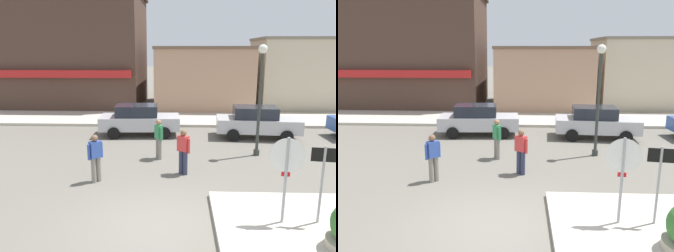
% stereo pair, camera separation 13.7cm
% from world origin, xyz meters
% --- Properties ---
extents(ground_plane, '(160.00, 160.00, 0.00)m').
position_xyz_m(ground_plane, '(0.00, 0.00, 0.00)').
color(ground_plane, '#6B665B').
extents(kerb_far, '(80.00, 4.00, 0.15)m').
position_xyz_m(kerb_far, '(0.00, 12.66, 0.07)').
color(kerb_far, beige).
rests_on(kerb_far, ground).
extents(stop_sign, '(0.81, 0.13, 2.30)m').
position_xyz_m(stop_sign, '(3.05, 0.03, 1.52)').
color(stop_sign, '#9E9EA3').
rests_on(stop_sign, ground).
extents(one_way_sign, '(0.60, 0.10, 2.10)m').
position_xyz_m(one_way_sign, '(3.91, 0.03, 1.33)').
color(one_way_sign, '#9E9EA3').
rests_on(one_way_sign, ground).
extents(lamp_post, '(0.36, 0.36, 4.54)m').
position_xyz_m(lamp_post, '(3.70, 5.74, 2.96)').
color(lamp_post, '#333833').
rests_on(lamp_post, ground).
extents(parked_car_nearest, '(4.08, 2.04, 1.56)m').
position_xyz_m(parked_car_nearest, '(-1.57, 8.88, 0.81)').
color(parked_car_nearest, '#B7B7BC').
rests_on(parked_car_nearest, ground).
extents(parked_car_second, '(4.11, 2.10, 1.56)m').
position_xyz_m(parked_car_second, '(4.31, 8.57, 0.81)').
color(parked_car_second, '#B7B7BC').
rests_on(parked_car_second, ground).
extents(pedestrian_crossing_near, '(0.49, 0.40, 1.61)m').
position_xyz_m(pedestrian_crossing_near, '(0.64, 3.50, 0.87)').
color(pedestrian_crossing_near, '#2D334C').
rests_on(pedestrian_crossing_near, ground).
extents(pedestrian_crossing_far, '(0.36, 0.53, 1.61)m').
position_xyz_m(pedestrian_crossing_far, '(-0.33, 5.12, 0.87)').
color(pedestrian_crossing_far, gray).
rests_on(pedestrian_crossing_far, ground).
extents(pedestrian_kerb_side, '(0.46, 0.44, 1.61)m').
position_xyz_m(pedestrian_kerb_side, '(-2.24, 2.68, 0.87)').
color(pedestrian_kerb_side, gray).
rests_on(pedestrian_kerb_side, ground).
extents(building_corner_shop, '(11.12, 8.14, 8.43)m').
position_xyz_m(building_corner_shop, '(-7.90, 18.49, 4.22)').
color(building_corner_shop, '#473328').
rests_on(building_corner_shop, ground).
extents(building_storefront_left_near, '(6.92, 7.93, 4.52)m').
position_xyz_m(building_storefront_left_near, '(2.13, 18.17, 2.26)').
color(building_storefront_left_near, tan).
rests_on(building_storefront_left_near, ground).
extents(building_storefront_left_mid, '(8.38, 5.33, 5.14)m').
position_xyz_m(building_storefront_left_mid, '(10.27, 17.67, 2.58)').
color(building_storefront_left_mid, beige).
rests_on(building_storefront_left_mid, ground).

